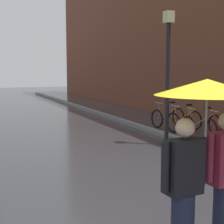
{
  "coord_description": "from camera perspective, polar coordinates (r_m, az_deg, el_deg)",
  "views": [
    {
      "loc": [
        -2.68,
        -2.82,
        2.17
      ],
      "look_at": [
        -0.09,
        3.2,
        1.35
      ],
      "focal_mm": 54.68,
      "sensor_mm": 36.0,
      "label": 1
    }
  ],
  "objects": [
    {
      "name": "parked_bicycle_5",
      "position": [
        13.13,
        9.31,
        -0.83
      ],
      "size": [
        1.15,
        0.82,
        0.96
      ],
      "color": "black",
      "rests_on": "ground"
    },
    {
      "name": "parked_bicycle_3",
      "position": [
        11.53,
        14.76,
        -2.07
      ],
      "size": [
        1.12,
        0.77,
        0.96
      ],
      "color": "black",
      "rests_on": "ground"
    },
    {
      "name": "couple_under_umbrella",
      "position": [
        3.97,
        15.47,
        -4.22
      ],
      "size": [
        1.2,
        1.18,
        2.06
      ],
      "color": "#1E233D",
      "rests_on": "ground"
    },
    {
      "name": "kerb_strip",
      "position": [
        14.26,
        1.37,
        -1.39
      ],
      "size": [
        0.3,
        36.0,
        0.12
      ],
      "primitive_type": "cube",
      "color": "slate",
      "rests_on": "ground"
    },
    {
      "name": "street_lamp_post",
      "position": [
        9.83,
        9.29,
        7.43
      ],
      "size": [
        0.24,
        0.24,
        3.78
      ],
      "color": "black",
      "rests_on": "ground"
    },
    {
      "name": "parked_bicycle_4",
      "position": [
        12.28,
        11.99,
        -1.44
      ],
      "size": [
        1.17,
        0.85,
        0.96
      ],
      "color": "black",
      "rests_on": "ground"
    }
  ]
}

